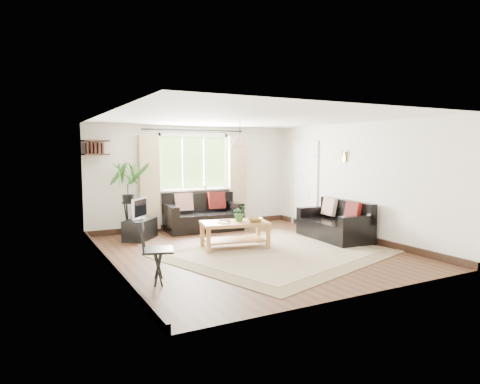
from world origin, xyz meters
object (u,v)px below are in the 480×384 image
sofa_back (203,213)px  sofa_right (334,221)px  palm_stand (128,200)px  coffee_table (235,235)px  tv_stand (140,229)px  folding_chair (158,251)px

sofa_back → sofa_right: sofa_back is taller
sofa_back → palm_stand: bearing=179.8°
coffee_table → tv_stand: (-1.37, 1.62, -0.04)m
coffee_table → palm_stand: palm_stand is taller
sofa_right → tv_stand: bearing=-114.4°
sofa_back → folding_chair: folding_chair is taller
coffee_table → tv_stand: 2.12m
palm_stand → folding_chair: 3.46m
sofa_right → tv_stand: 4.01m
sofa_back → sofa_right: size_ratio=1.05×
folding_chair → tv_stand: bearing=7.0°
coffee_table → palm_stand: bearing=126.3°
sofa_right → tv_stand: sofa_right is taller
palm_stand → tv_stand: bearing=-72.5°
palm_stand → folding_chair: size_ratio=1.79×
palm_stand → folding_chair: palm_stand is taller
sofa_back → coffee_table: 1.93m
folding_chair → palm_stand: bearing=10.4°
sofa_back → folding_chair: size_ratio=1.92×
tv_stand → sofa_back: bearing=-38.6°
coffee_table → folding_chair: (-1.91, -1.38, 0.19)m
palm_stand → folding_chair: (-0.41, -3.42, -0.35)m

